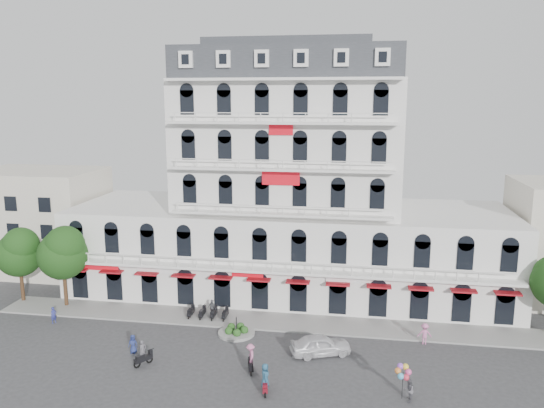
{
  "coord_description": "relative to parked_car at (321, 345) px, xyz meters",
  "views": [
    {
      "loc": [
        6.95,
        -35.96,
        20.1
      ],
      "look_at": [
        -0.51,
        10.0,
        10.87
      ],
      "focal_mm": 35.0,
      "sensor_mm": 36.0,
      "label": 1
    }
  ],
  "objects": [
    {
      "name": "ground",
      "position": [
        -4.49,
        -3.45,
        -0.82
      ],
      "size": [
        120.0,
        120.0,
        0.0
      ],
      "primitive_type": "plane",
      "color": "#38383A",
      "rests_on": "ground"
    },
    {
      "name": "sidewalk",
      "position": [
        -4.49,
        5.55,
        -0.74
      ],
      "size": [
        53.0,
        4.0,
        0.16
      ],
      "primitive_type": "cube",
      "color": "gray",
      "rests_on": "ground"
    },
    {
      "name": "main_building",
      "position": [
        -4.49,
        14.54,
        9.14
      ],
      "size": [
        45.0,
        15.0,
        25.8
      ],
      "color": "silver",
      "rests_on": "ground"
    },
    {
      "name": "flank_building_west",
      "position": [
        -34.49,
        16.55,
        5.18
      ],
      "size": [
        14.0,
        10.0,
        12.0
      ],
      "primitive_type": "cube",
      "color": "beige",
      "rests_on": "ground"
    },
    {
      "name": "traffic_island",
      "position": [
        -7.49,
        2.55,
        -0.57
      ],
      "size": [
        3.2,
        3.2,
        1.6
      ],
      "color": "gray",
      "rests_on": "ground"
    },
    {
      "name": "parked_scooter_row",
      "position": [
        -10.84,
        5.35,
        -0.82
      ],
      "size": [
        4.4,
        1.8,
        1.1
      ],
      "primitive_type": null,
      "color": "black",
      "rests_on": "ground"
    },
    {
      "name": "tree_west_outer",
      "position": [
        -30.44,
        6.53,
        4.53
      ],
      "size": [
        4.5,
        4.48,
        7.76
      ],
      "color": "#382314",
      "rests_on": "ground"
    },
    {
      "name": "tree_west_inner",
      "position": [
        -25.44,
        6.03,
        4.86
      ],
      "size": [
        4.76,
        4.76,
        8.25
      ],
      "color": "#382314",
      "rests_on": "ground"
    },
    {
      "name": "parked_car",
      "position": [
        0.0,
        0.0,
        0.0
      ],
      "size": [
        5.21,
        3.49,
        1.65
      ],
      "primitive_type": "imported",
      "rotation": [
        0.0,
        0.0,
        1.92
      ],
      "color": "silver",
      "rests_on": "ground"
    },
    {
      "name": "rider_west",
      "position": [
        -13.31,
        -3.95,
        0.08
      ],
      "size": [
        1.15,
        1.46,
        2.06
      ],
      "rotation": [
        0.0,
        0.0,
        0.96
      ],
      "color": "black",
      "rests_on": "ground"
    },
    {
      "name": "rider_east",
      "position": [
        -3.39,
        -6.31,
        0.28
      ],
      "size": [
        0.69,
        1.69,
        2.21
      ],
      "rotation": [
        0.0,
        0.0,
        1.75
      ],
      "color": "maroon",
      "rests_on": "ground"
    },
    {
      "name": "rider_center",
      "position": [
        -4.97,
        -3.62,
        0.37
      ],
      "size": [
        0.93,
        1.68,
        2.25
      ],
      "rotation": [
        0.0,
        0.0,
        4.97
      ],
      "color": "black",
      "rests_on": "ground"
    },
    {
      "name": "pedestrian_left",
      "position": [
        -14.92,
        -2.15,
        -0.05
      ],
      "size": [
        0.79,
        0.55,
        1.54
      ],
      "primitive_type": "imported",
      "rotation": [
        0.0,
        0.0,
        0.08
      ],
      "color": "navy",
      "rests_on": "ground"
    },
    {
      "name": "pedestrian_mid",
      "position": [
        -10.63,
        6.05,
        -0.01
      ],
      "size": [
        1.02,
        0.82,
        1.63
      ],
      "primitive_type": "imported",
      "rotation": [
        0.0,
        0.0,
        2.62
      ],
      "color": "#58595F",
      "rests_on": "ground"
    },
    {
      "name": "pedestrian_right",
      "position": [
        8.43,
        3.26,
        0.08
      ],
      "size": [
        1.18,
        0.68,
        1.82
      ],
      "primitive_type": "imported",
      "rotation": [
        0.0,
        0.0,
        3.14
      ],
      "color": "pink",
      "rests_on": "ground"
    },
    {
      "name": "pedestrian_far",
      "position": [
        -24.49,
        2.2,
        -0.06
      ],
      "size": [
        0.59,
        0.66,
        1.53
      ],
      "primitive_type": "imported",
      "rotation": [
        0.0,
        0.0,
        1.06
      ],
      "color": "navy",
      "rests_on": "ground"
    },
    {
      "name": "balloon_vendor",
      "position": [
        6.2,
        -5.68,
        0.45
      ],
      "size": [
        1.35,
        1.27,
        2.45
      ],
      "color": "#5E5C64",
      "rests_on": "ground"
    }
  ]
}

